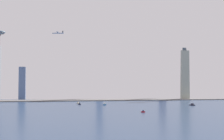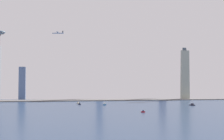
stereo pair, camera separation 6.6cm
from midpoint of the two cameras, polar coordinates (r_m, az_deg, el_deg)
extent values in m
plane|color=navy|center=(472.87, 5.18, -8.64)|extent=(6000.00, 6000.00, 0.00)
cube|color=slate|center=(943.41, -3.04, -5.62)|extent=(968.76, 72.18, 2.56)
cube|color=slate|center=(1055.98, 9.39, -2.41)|extent=(20.09, 18.88, 108.12)
cube|color=#9FA695|center=(1027.62, 13.43, -0.91)|extent=(26.94, 14.75, 160.24)
cube|color=#4D5963|center=(1033.68, 13.37, 3.79)|extent=(16.17, 8.85, 9.17)
cube|color=slate|center=(1034.24, -16.42, -2.38)|extent=(21.43, 17.34, 106.35)
cube|color=#7181A7|center=(1025.61, -2.38, -1.27)|extent=(18.71, 26.88, 149.89)
cube|color=#585469|center=(1030.78, -2.37, 3.18)|extent=(11.22, 16.13, 10.22)
cube|color=beige|center=(789.63, -6.35, -6.19)|extent=(7.03, 10.38, 1.90)
cube|color=silver|center=(789.51, -6.35, -6.04)|extent=(3.91, 4.92, 2.24)
cylinder|color=silver|center=(789.27, -6.35, -5.73)|extent=(0.24, 0.24, 6.38)
cube|color=black|center=(745.14, -6.08, -6.39)|extent=(5.21, 8.26, 2.02)
cube|color=#293A47|center=(744.98, -6.08, -6.20)|extent=(2.97, 3.88, 2.95)
cube|color=#154F84|center=(726.49, -1.35, -6.49)|extent=(7.65, 6.58, 2.28)
cube|color=silver|center=(726.33, -1.35, -6.30)|extent=(3.73, 3.38, 2.69)
cylinder|color=silver|center=(726.07, -1.35, -5.94)|extent=(0.24, 0.24, 6.26)
cube|color=#21212F|center=(740.77, 14.76, -6.35)|extent=(10.10, 14.56, 1.87)
cube|color=#322E3C|center=(740.62, 14.75, -6.16)|extent=(5.55, 6.92, 2.95)
cube|color=#AD1A24|center=(541.72, 5.84, -7.78)|extent=(6.88, 3.53, 2.00)
cube|color=#2E2F4D|center=(541.55, 5.84, -7.57)|extent=(3.14, 2.18, 1.85)
cylinder|color=#AEB7CC|center=(879.38, -10.02, 6.79)|extent=(31.26, 9.36, 3.06)
sphere|color=#AEB7CC|center=(882.40, -11.02, 6.77)|extent=(3.06, 3.06, 3.06)
cube|color=#AEB7CC|center=(879.61, -10.02, 6.88)|extent=(11.32, 35.34, 0.50)
cube|color=#AEB7CC|center=(877.12, -9.17, 6.84)|extent=(5.41, 12.67, 0.40)
cube|color=#2D333D|center=(877.72, -9.17, 7.07)|extent=(3.01, 1.09, 5.00)
camera|label=1|loc=(0.03, -90.00, 0.00)|focal=48.98mm
camera|label=2|loc=(0.03, 90.00, 0.00)|focal=48.98mm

